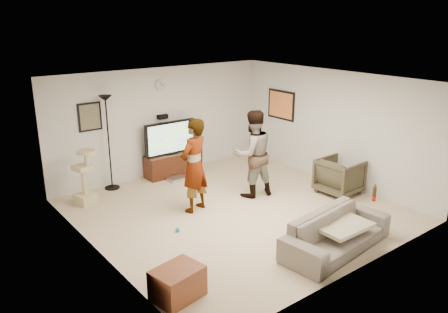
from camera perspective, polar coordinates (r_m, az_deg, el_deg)
floor at (r=8.75m, az=1.54°, el=-6.88°), size 5.50×5.50×0.02m
ceiling at (r=8.04m, az=1.69°, el=9.70°), size 5.50×5.50×0.02m
wall_back at (r=10.51m, az=-7.97°, el=4.40°), size 5.50×0.04×2.50m
wall_front at (r=6.54m, az=17.12°, el=-4.38°), size 5.50×0.04×2.50m
wall_left at (r=6.98m, az=-16.14°, el=-2.91°), size 0.04×5.50×2.50m
wall_right at (r=10.22m, az=13.64°, el=3.71°), size 0.04×5.50×2.50m
wall_clock at (r=10.33m, az=-8.08°, el=8.97°), size 0.26×0.04×0.26m
wall_speaker at (r=10.43m, az=-7.83°, el=5.04°), size 0.25×0.10×0.10m
picture_back at (r=9.71m, az=-16.73°, el=4.86°), size 0.42×0.03×0.52m
picture_right at (r=11.19m, az=7.28°, el=6.54°), size 0.03×0.78×0.62m
tv_stand at (r=10.61m, az=-6.73°, el=-0.97°), size 1.26×0.45×0.52m
console_box at (r=10.32m, az=-6.01°, el=-2.82°), size 0.40×0.30×0.07m
tv at (r=10.42m, az=-6.86°, el=2.40°), size 1.29×0.08×0.77m
tv_screen at (r=10.39m, az=-6.73°, el=2.35°), size 1.19×0.01×0.67m
floor_lamp at (r=9.79m, az=-14.47°, el=1.64°), size 0.32×0.32×2.04m
cat_tree at (r=9.26m, az=-17.46°, el=-2.53°), size 0.44×0.44×1.11m
person_left at (r=8.44m, az=-3.81°, el=-1.15°), size 0.76×0.62×1.82m
person_right at (r=9.15m, az=3.66°, el=0.35°), size 0.99×0.84×1.81m
sofa at (r=7.46m, az=14.15°, el=-9.36°), size 2.13×1.02×0.60m
throw_blanket at (r=7.48m, az=14.68°, el=-8.41°), size 0.91×0.71×0.06m
beer_bottle at (r=8.00m, az=18.61°, el=-4.54°), size 0.06×0.06×0.25m
armchair at (r=9.72m, az=14.51°, el=-2.46°), size 0.86×0.83×0.76m
side_table at (r=6.19m, az=-5.94°, el=-15.75°), size 0.72×0.59×0.43m
toy_ball at (r=7.94m, az=-5.92°, el=-9.25°), size 0.08×0.08×0.08m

